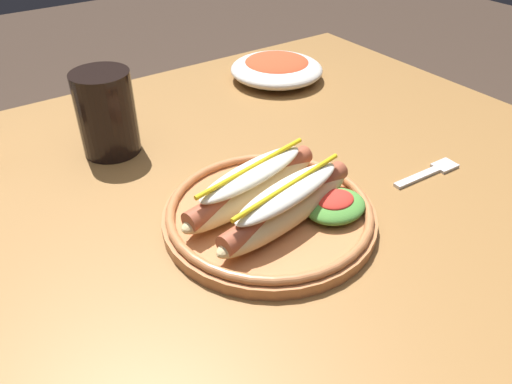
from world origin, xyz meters
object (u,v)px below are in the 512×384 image
Objects in this scene: soda_cup at (106,113)px; side_bowl at (277,68)px; hot_dog_plate at (272,206)px; fork at (430,172)px.

side_bowl is (0.39, 0.08, -0.04)m from soda_cup.
soda_cup reaches higher than hot_dog_plate.
hot_dog_plate is 2.11× the size of soda_cup.
hot_dog_plate is at bearing -71.00° from soda_cup.
side_bowl is at bearing 88.79° from fork.
soda_cup reaches higher than fork.
soda_cup is at bearing 139.38° from fork.
fork is 0.42m from side_bowl.
hot_dog_plate is 0.31m from soda_cup.
hot_dog_plate is at bearing -127.34° from side_bowl.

